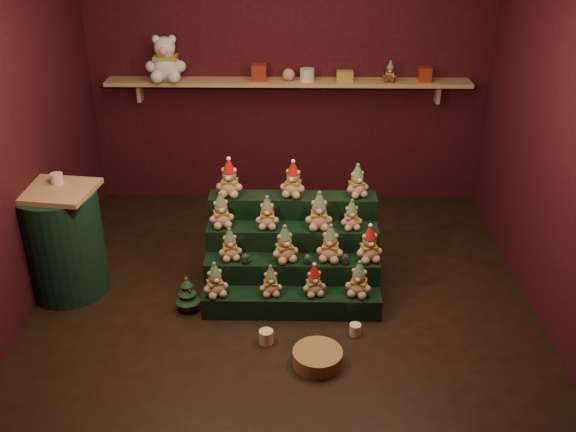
{
  "coord_description": "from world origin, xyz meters",
  "views": [
    {
      "loc": [
        0.11,
        -4.36,
        2.99
      ],
      "look_at": [
        0.03,
        0.25,
        0.64
      ],
      "focal_mm": 40.0,
      "sensor_mm": 36.0,
      "label": 1
    }
  ],
  "objects_px": {
    "snow_globe_c": "(346,259)",
    "mug_left": "(266,337)",
    "snow_globe_b": "(307,259)",
    "snow_globe_a": "(246,258)",
    "mini_christmas_tree": "(187,293)",
    "wicker_basket": "(318,357)",
    "brown_bear": "(390,72)",
    "mug_right": "(355,329)",
    "side_table": "(63,241)",
    "white_bear": "(165,52)",
    "riser_tier_front": "(292,303)"
  },
  "relations": [
    {
      "from": "mini_christmas_tree",
      "to": "brown_bear",
      "type": "bearing_deg",
      "value": 48.76
    },
    {
      "from": "snow_globe_c",
      "to": "brown_bear",
      "type": "relative_size",
      "value": 0.47
    },
    {
      "from": "side_table",
      "to": "wicker_basket",
      "type": "xyz_separation_m",
      "value": [
        2.05,
        -0.92,
        -0.4
      ]
    },
    {
      "from": "riser_tier_front",
      "to": "snow_globe_c",
      "type": "bearing_deg",
      "value": 20.76
    },
    {
      "from": "riser_tier_front",
      "to": "white_bear",
      "type": "height_order",
      "value": "white_bear"
    },
    {
      "from": "snow_globe_c",
      "to": "brown_bear",
      "type": "xyz_separation_m",
      "value": [
        0.51,
        1.86,
        1.01
      ]
    },
    {
      "from": "snow_globe_a",
      "to": "snow_globe_c",
      "type": "bearing_deg",
      "value": 0.0
    },
    {
      "from": "side_table",
      "to": "mug_right",
      "type": "bearing_deg",
      "value": -6.44
    },
    {
      "from": "mini_christmas_tree",
      "to": "snow_globe_a",
      "type": "bearing_deg",
      "value": 16.38
    },
    {
      "from": "mug_left",
      "to": "white_bear",
      "type": "bearing_deg",
      "value": 113.99
    },
    {
      "from": "mug_right",
      "to": "mug_left",
      "type": "bearing_deg",
      "value": -170.48
    },
    {
      "from": "mug_right",
      "to": "wicker_basket",
      "type": "xyz_separation_m",
      "value": [
        -0.29,
        -0.34,
        0.01
      ]
    },
    {
      "from": "side_table",
      "to": "brown_bear",
      "type": "xyz_separation_m",
      "value": [
        2.79,
        1.71,
        0.96
      ]
    },
    {
      "from": "white_bear",
      "to": "brown_bear",
      "type": "relative_size",
      "value": 2.82
    },
    {
      "from": "riser_tier_front",
      "to": "snow_globe_a",
      "type": "height_order",
      "value": "snow_globe_a"
    },
    {
      "from": "snow_globe_c",
      "to": "white_bear",
      "type": "bearing_deg",
      "value": 131.92
    },
    {
      "from": "mini_christmas_tree",
      "to": "brown_bear",
      "type": "xyz_separation_m",
      "value": [
        1.75,
        2.0,
        1.26
      ]
    },
    {
      "from": "snow_globe_b",
      "to": "mug_left",
      "type": "distance_m",
      "value": 0.71
    },
    {
      "from": "snow_globe_a",
      "to": "brown_bear",
      "type": "relative_size",
      "value": 0.44
    },
    {
      "from": "riser_tier_front",
      "to": "side_table",
      "type": "relative_size",
      "value": 1.51
    },
    {
      "from": "side_table",
      "to": "mini_christmas_tree",
      "type": "xyz_separation_m",
      "value": [
        1.03,
        -0.29,
        -0.3
      ]
    },
    {
      "from": "mini_christmas_tree",
      "to": "wicker_basket",
      "type": "bearing_deg",
      "value": -32.01
    },
    {
      "from": "wicker_basket",
      "to": "brown_bear",
      "type": "bearing_deg",
      "value": 74.36
    },
    {
      "from": "riser_tier_front",
      "to": "snow_globe_b",
      "type": "relative_size",
      "value": 16.48
    },
    {
      "from": "side_table",
      "to": "mug_right",
      "type": "distance_m",
      "value": 2.45
    },
    {
      "from": "riser_tier_front",
      "to": "snow_globe_c",
      "type": "relative_size",
      "value": 15.34
    },
    {
      "from": "riser_tier_front",
      "to": "white_bear",
      "type": "distance_m",
      "value": 2.82
    },
    {
      "from": "mini_christmas_tree",
      "to": "wicker_basket",
      "type": "relative_size",
      "value": 0.92
    },
    {
      "from": "snow_globe_c",
      "to": "mini_christmas_tree",
      "type": "height_order",
      "value": "snow_globe_c"
    },
    {
      "from": "mini_christmas_tree",
      "to": "brown_bear",
      "type": "distance_m",
      "value": 2.94
    },
    {
      "from": "mug_left",
      "to": "white_bear",
      "type": "height_order",
      "value": "white_bear"
    },
    {
      "from": "mini_christmas_tree",
      "to": "mug_right",
      "type": "xyz_separation_m",
      "value": [
        1.31,
        -0.29,
        -0.11
      ]
    },
    {
      "from": "snow_globe_c",
      "to": "mug_left",
      "type": "xyz_separation_m",
      "value": [
        -0.6,
        -0.54,
        -0.35
      ]
    },
    {
      "from": "wicker_basket",
      "to": "white_bear",
      "type": "distance_m",
      "value": 3.37
    },
    {
      "from": "side_table",
      "to": "wicker_basket",
      "type": "distance_m",
      "value": 2.28
    },
    {
      "from": "snow_globe_b",
      "to": "mini_christmas_tree",
      "type": "bearing_deg",
      "value": -171.89
    },
    {
      "from": "mug_left",
      "to": "white_bear",
      "type": "xyz_separation_m",
      "value": [
        -1.07,
        2.4,
        1.54
      ]
    },
    {
      "from": "brown_bear",
      "to": "snow_globe_c",
      "type": "bearing_deg",
      "value": -99.56
    },
    {
      "from": "white_bear",
      "to": "snow_globe_c",
      "type": "bearing_deg",
      "value": -51.05
    },
    {
      "from": "mug_right",
      "to": "white_bear",
      "type": "xyz_separation_m",
      "value": [
        -1.73,
        2.29,
        1.55
      ]
    },
    {
      "from": "snow_globe_c",
      "to": "mug_left",
      "type": "bearing_deg",
      "value": -138.36
    },
    {
      "from": "snow_globe_c",
      "to": "mug_left",
      "type": "distance_m",
      "value": 0.88
    },
    {
      "from": "mini_christmas_tree",
      "to": "wicker_basket",
      "type": "distance_m",
      "value": 1.2
    },
    {
      "from": "snow_globe_a",
      "to": "wicker_basket",
      "type": "distance_m",
      "value": 1.01
    },
    {
      "from": "riser_tier_front",
      "to": "white_bear",
      "type": "bearing_deg",
      "value": 121.73
    },
    {
      "from": "white_bear",
      "to": "brown_bear",
      "type": "height_order",
      "value": "white_bear"
    },
    {
      "from": "mug_right",
      "to": "white_bear",
      "type": "height_order",
      "value": "white_bear"
    },
    {
      "from": "snow_globe_a",
      "to": "snow_globe_b",
      "type": "xyz_separation_m",
      "value": [
        0.49,
        0.0,
        -0.0
      ]
    },
    {
      "from": "brown_bear",
      "to": "white_bear",
      "type": "bearing_deg",
      "value": -174.35
    },
    {
      "from": "brown_bear",
      "to": "mug_left",
      "type": "bearing_deg",
      "value": -109.19
    }
  ]
}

